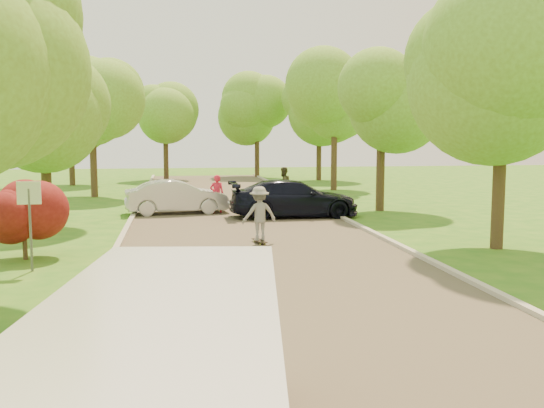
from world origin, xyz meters
TOP-DOWN VIEW (x-y plane):
  - ground at (0.00, 0.00)m, footprint 100.00×100.00m
  - road at (0.00, 8.00)m, footprint 8.00×60.00m
  - curb_left at (-4.05, 8.00)m, footprint 0.18×60.00m
  - curb_right at (4.05, 8.00)m, footprint 0.18×60.00m
  - street_sign at (-5.80, 4.00)m, footprint 0.55×0.06m
  - red_shrub at (-6.30, 5.50)m, footprint 1.70×1.70m
  - tree_l_midb at (-6.81, 12.00)m, footprint 4.30×4.20m
  - tree_l_far at (-6.39, 22.00)m, footprint 4.92×4.80m
  - tree_r_mida at (7.02, 5.00)m, footprint 5.13×5.00m
  - tree_r_midb at (6.60, 14.00)m, footprint 4.51×4.40m
  - tree_r_far at (7.23, 24.00)m, footprint 5.33×5.20m
  - tree_bg_a at (-8.78, 30.00)m, footprint 5.12×5.00m
  - tree_bg_b at (8.22, 32.00)m, footprint 5.12×5.00m
  - tree_bg_c at (-2.79, 34.00)m, footprint 4.92×4.80m
  - tree_bg_d at (4.22, 36.00)m, footprint 5.12×5.00m
  - minivan at (-2.49, -5.96)m, footprint 2.66×5.28m
  - silver_sedan at (-2.30, 14.37)m, footprint 4.39×1.95m
  - dark_sedan at (2.30, 12.54)m, footprint 5.14×2.10m
  - longboard at (0.12, 6.81)m, footprint 0.39×0.87m
  - skateboarder at (0.12, 6.81)m, footprint 1.15×0.80m
  - person_striped at (-0.64, 14.30)m, footprint 0.59×0.39m
  - person_olive at (2.83, 17.85)m, footprint 1.06×1.01m

SIDE VIEW (x-z plane):
  - ground at x=0.00m, z-range 0.00..0.00m
  - road at x=0.00m, z-range 0.00..0.01m
  - curb_left at x=-4.05m, z-range 0.00..0.12m
  - curb_right at x=4.05m, z-range 0.00..0.12m
  - longboard at x=0.12m, z-range 0.04..0.14m
  - silver_sedan at x=-2.30m, z-range 0.00..1.40m
  - dark_sedan at x=2.30m, z-range 0.00..1.49m
  - person_striped at x=-0.64m, z-range 0.00..1.61m
  - person_olive at x=2.83m, z-range 0.00..1.72m
  - skateboarder at x=0.12m, z-range 0.11..1.74m
  - minivan at x=-2.49m, z-range 0.05..1.94m
  - red_shrub at x=-6.30m, z-range 0.12..2.07m
  - street_sign at x=-5.80m, z-range 0.48..2.65m
  - tree_l_midb at x=-6.81m, z-range 1.28..7.89m
  - tree_r_midb at x=6.60m, z-range 1.38..8.38m
  - tree_bg_c at x=-2.79m, z-range 1.35..8.69m
  - tree_bg_a at x=-8.78m, z-range 1.45..9.18m
  - tree_bg_d at x=4.22m, z-range 1.45..9.18m
  - tree_l_far at x=-6.39m, z-range 1.57..9.36m
  - tree_r_mida at x=7.02m, z-range 1.56..9.51m
  - tree_bg_b at x=8.22m, z-range 1.56..9.51m
  - tree_r_far at x=7.23m, z-range 1.66..10.00m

